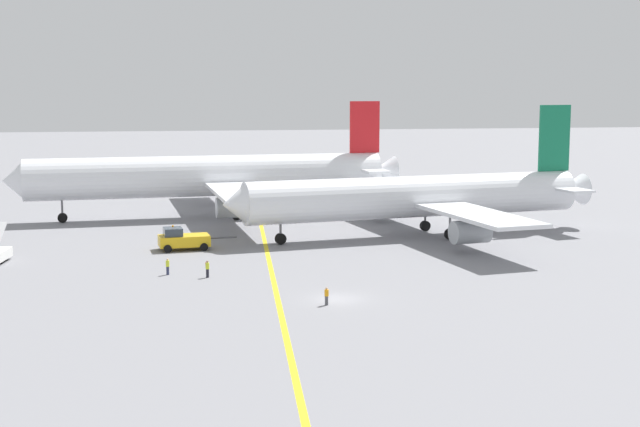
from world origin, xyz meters
name	(u,v)px	position (x,y,z in m)	size (l,w,h in m)	color
ground_plane	(337,299)	(0.00, 0.00, 0.00)	(600.00, 600.00, 0.00)	gray
taxiway_stripe	(273,277)	(-4.51, 10.00, 0.00)	(0.50, 120.00, 0.01)	yellow
airliner_at_gate_left	(211,177)	(-8.41, 50.97, 5.76)	(54.88, 49.99, 16.14)	white
airliner_being_pushed	(418,197)	(15.87, 30.69, 4.82)	(48.18, 43.74, 15.91)	white
pushback_tug	(182,239)	(-12.85, 26.17, 1.21)	(8.94, 3.77, 2.85)	gold
ground_crew_ramp_agent_by_cones	(168,266)	(-14.51, 12.67, 0.84)	(0.36, 0.36, 1.63)	#2D3351
ground_crew_marshaller_foreground	(207,269)	(-10.73, 10.71, 0.87)	(0.36, 0.46, 1.66)	black
ground_crew_wing_walker_right	(327,296)	(-1.32, -2.02, 0.79)	(0.36, 0.36, 1.54)	#4C4C51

